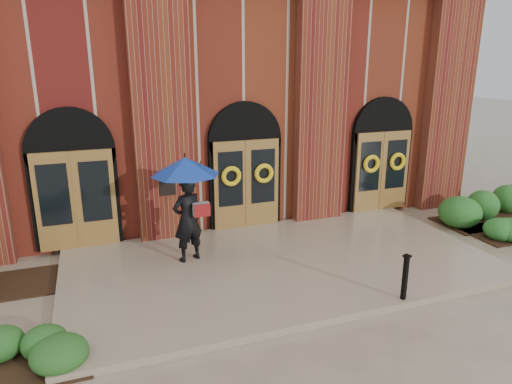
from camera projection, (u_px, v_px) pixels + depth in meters
name	position (u px, v px, depth m)	size (l,w,h in m)	color
ground	(284.00, 269.00, 10.80)	(90.00, 90.00, 0.00)	gray
landing	(281.00, 264.00, 10.91)	(10.00, 5.30, 0.15)	gray
church_building	(196.00, 94.00, 17.75)	(16.20, 12.53, 7.00)	maroon
man_with_umbrella	(186.00, 189.00, 10.47)	(2.00, 2.00, 2.51)	black
metal_post	(405.00, 276.00, 9.02)	(0.16, 0.16, 0.95)	black
hedge_wall_right	(495.00, 207.00, 14.01)	(3.38, 1.35, 0.87)	#245B20
hedge_front_left	(41.00, 349.00, 7.40)	(1.42, 1.21, 0.50)	#204F1B
hedge_front_right	(500.00, 225.00, 12.92)	(1.59, 1.37, 0.56)	#246424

